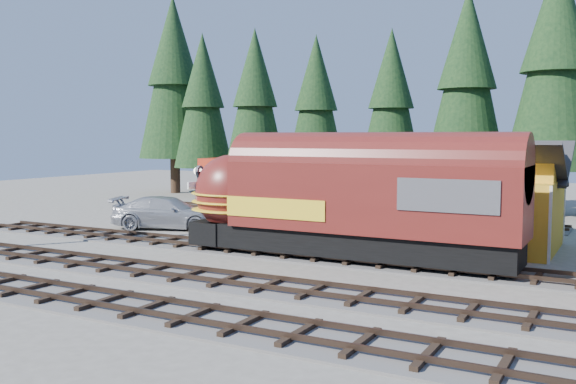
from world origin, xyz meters
The scene contains 7 objects.
ground centered at (0.00, 0.00, 0.00)m, with size 120.00×120.00×0.00m, color #6B665B.
track_spur centered at (-10.00, 18.00, 0.06)m, with size 32.00×3.20×0.33m.
depot centered at (0.00, 10.50, 2.96)m, with size 12.80×7.00×5.30m.
locomotive centered at (-2.45, 4.00, 2.51)m, with size 15.78×3.14×4.29m.
caboose centered at (-14.96, 18.00, 2.31)m, with size 8.80×2.55×4.58m.
pickup_truck_a centered at (-7.59, 7.61, 0.95)m, with size 3.15×6.83×1.90m, color black.
pickup_truck_b centered at (-15.30, 8.15, 0.95)m, with size 2.67×6.57×1.91m, color #A3A5AB.
Camera 1 is at (9.11, -21.76, 5.51)m, focal length 40.00 mm.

